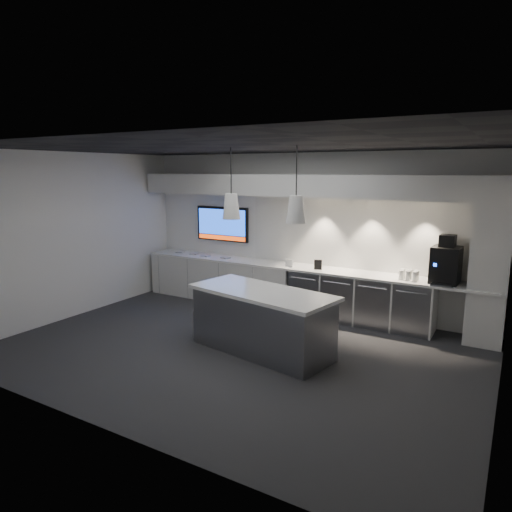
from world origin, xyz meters
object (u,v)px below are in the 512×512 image
Objects in this scene: island at (262,321)px; coffee_machine at (446,263)px; bin at (203,324)px; wall_tv at (222,224)px.

coffee_machine is at bearing 53.19° from island.
island is 1.15m from bin.
wall_tv is 2.81× the size of bin.
island reaches higher than bin.
coffee_machine is at bearing -3.15° from wall_tv.
wall_tv reaches higher than bin.
wall_tv is 0.53× the size of island.
coffee_machine reaches higher than island.
bin is (-1.12, 0.03, -0.25)m from island.
wall_tv is at bearing 116.76° from bin.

